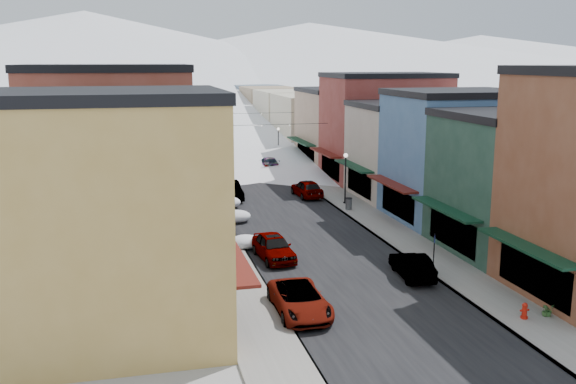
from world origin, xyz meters
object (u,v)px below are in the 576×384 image
streetlamp_near (345,172)px  car_white_suv (300,300)px  car_silver_sedan (274,247)px  car_green_sedan (412,265)px  trash_can (349,203)px  fire_hydrant (525,311)px  car_dark_hatch (230,190)px

streetlamp_near → car_white_suv: bearing=-113.8°
streetlamp_near → car_silver_sedan: bearing=-124.2°
car_green_sedan → streetlamp_near: bearing=-91.4°
trash_can → streetlamp_near: (0.48, 2.41, 2.35)m
car_silver_sedan → streetlamp_near: 17.42m
fire_hydrant → streetlamp_near: size_ratio=0.18×
car_dark_hatch → streetlamp_near: size_ratio=1.12×
car_white_suv → car_dark_hatch: (0.69, 28.45, 0.08)m
car_dark_hatch → fire_hydrant: 33.54m
car_white_suv → streetlamp_near: streetlamp_near is taller
car_dark_hatch → streetlamp_near: (9.72, -4.85, 2.18)m
car_silver_sedan → car_dark_hatch: bearing=85.3°
car_white_suv → trash_can: size_ratio=5.38×
car_white_suv → car_dark_hatch: size_ratio=1.08×
car_dark_hatch → trash_can: (9.24, -7.27, -0.17)m
car_dark_hatch → streetlamp_near: streetlamp_near is taller
fire_hydrant → streetlamp_near: streetlamp_near is taller
trash_can → car_white_suv: bearing=-115.1°
trash_can → fire_hydrant: bearing=-88.4°
fire_hydrant → car_dark_hatch: bearing=107.2°
trash_can → car_green_sedan: bearing=-96.5°
streetlamp_near → car_green_sedan: bearing=-97.1°
car_silver_sedan → trash_can: car_silver_sedan is taller
car_white_suv → car_green_sedan: car_white_suv is taller
car_green_sedan → streetlamp_near: size_ratio=1.00×
car_white_suv → car_silver_sedan: bearing=86.1°
car_white_suv → fire_hydrant: (10.63, -3.58, -0.23)m
car_white_suv → car_silver_sedan: (0.69, 9.31, 0.08)m
car_green_sedan → car_dark_hatch: bearing=-67.9°
car_silver_sedan → car_green_sedan: car_silver_sedan is taller
car_dark_hatch → fire_hydrant: (9.94, -32.03, -0.31)m
car_dark_hatch → trash_can: car_dark_hatch is taller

